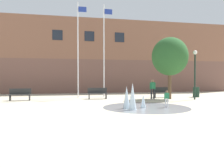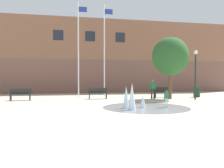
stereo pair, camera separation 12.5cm
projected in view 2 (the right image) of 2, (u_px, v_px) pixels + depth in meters
name	position (u px, v px, depth m)	size (l,w,h in m)	color
ground_plane	(131.00, 124.00, 8.20)	(100.00, 100.00, 0.00)	#BCB299
library_building	(88.00, 58.00, 27.65)	(36.00, 6.05, 8.56)	brown
splash_fountain	(135.00, 100.00, 12.22)	(5.04, 5.04, 1.46)	gray
park_bench_far_left	(21.00, 94.00, 16.76)	(1.60, 0.44, 0.91)	#28282D
park_bench_left_of_flagpoles	(98.00, 93.00, 17.94)	(1.60, 0.44, 0.91)	#28282D
park_bench_far_right	(162.00, 92.00, 19.17)	(1.60, 0.44, 0.91)	#28282D
child_with_pink_shirt	(166.00, 98.00, 12.70)	(0.31, 0.19, 0.99)	silver
teen_by_trashcan	(153.00, 88.00, 17.86)	(0.50, 0.34, 1.59)	#28282D
flagpole_left	(79.00, 47.00, 18.96)	(0.80, 0.10, 8.31)	silver
flagpole_right	(105.00, 48.00, 19.39)	(0.80, 0.10, 8.24)	silver
lamp_post_right_lane	(195.00, 68.00, 17.24)	(0.32, 0.32, 3.90)	#192D23
trash_can	(197.00, 92.00, 19.60)	(0.56, 0.56, 0.90)	#193323
street_tree_near_building	(170.00, 57.00, 17.78)	(2.93, 2.93, 5.04)	brown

